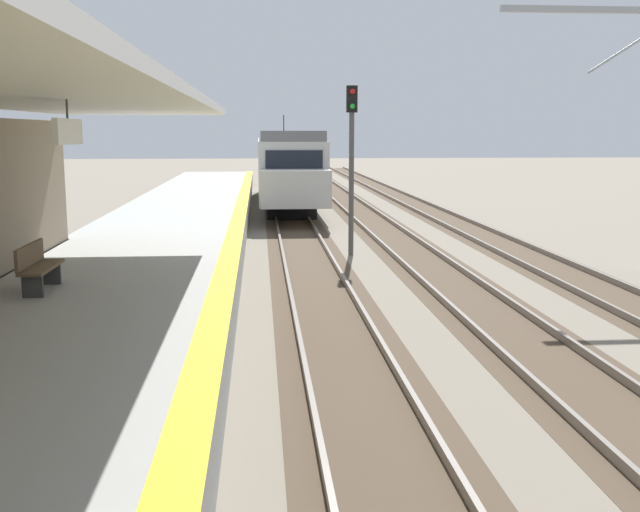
% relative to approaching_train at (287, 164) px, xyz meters
% --- Properties ---
extents(station_platform, '(5.00, 80.00, 0.91)m').
position_rel_approaching_train_xyz_m(station_platform, '(-4.40, -22.93, -1.73)').
color(station_platform, '#999993').
rests_on(station_platform, ground).
extents(track_pair_nearest_platform, '(2.34, 120.00, 0.16)m').
position_rel_approaching_train_xyz_m(track_pair_nearest_platform, '(-0.00, -18.93, -2.13)').
color(track_pair_nearest_platform, '#4C3D2D').
rests_on(track_pair_nearest_platform, ground).
extents(track_pair_middle, '(2.34, 120.00, 0.16)m').
position_rel_approaching_train_xyz_m(track_pair_middle, '(3.40, -18.93, -2.13)').
color(track_pair_middle, '#4C3D2D').
rests_on(track_pair_middle, ground).
extents(track_pair_far_side, '(2.34, 120.00, 0.16)m').
position_rel_approaching_train_xyz_m(track_pair_far_side, '(6.80, -18.93, -2.13)').
color(track_pair_far_side, '#4C3D2D').
rests_on(track_pair_far_side, ground).
extents(approaching_train, '(2.93, 19.60, 4.76)m').
position_rel_approaching_train_xyz_m(approaching_train, '(0.00, 0.00, 0.00)').
color(approaching_train, silver).
rests_on(approaching_train, ground).
extents(rail_signal_post, '(0.32, 0.34, 5.20)m').
position_rel_approaching_train_xyz_m(rail_signal_post, '(1.41, -16.15, 1.02)').
color(rail_signal_post, '#4C4C4C').
rests_on(rail_signal_post, ground).
extents(platform_bench, '(0.45, 1.60, 0.88)m').
position_rel_approaching_train_xyz_m(platform_bench, '(-5.53, -25.21, -0.80)').
color(platform_bench, brown).
rests_on(platform_bench, station_platform).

